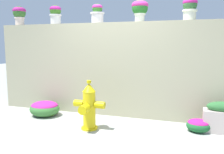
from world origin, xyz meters
TOP-DOWN VIEW (x-y plane):
  - ground_plane at (0.00, 0.00)m, footprint 24.00×24.00m
  - stone_wall at (0.00, 1.15)m, footprint 5.31×0.42m
  - potted_plant_0 at (-2.35, 1.13)m, footprint 0.30×0.30m
  - potted_plant_1 at (-1.44, 1.17)m, footprint 0.26×0.26m
  - potted_plant_2 at (-0.44, 1.15)m, footprint 0.29×0.29m
  - potted_plant_3 at (0.44, 1.17)m, footprint 0.33×0.33m
  - potted_plant_4 at (1.37, 1.12)m, footprint 0.27×0.27m
  - fire_hydrant at (-0.19, 0.09)m, footprint 0.56×0.44m
  - flower_bush_left at (-1.37, 0.53)m, footprint 0.61×0.55m
  - flower_bush_right at (1.60, 0.55)m, footprint 0.39×0.36m
  - planter_box at (1.97, 0.62)m, footprint 0.60×0.28m

SIDE VIEW (x-z plane):
  - ground_plane at x=0.00m, z-range 0.00..0.00m
  - flower_bush_right at x=1.60m, z-range 0.00..0.23m
  - flower_bush_left at x=-1.37m, z-range 0.01..0.32m
  - planter_box at x=1.97m, z-range -0.01..0.51m
  - fire_hydrant at x=-0.19m, z-range -0.03..0.81m
  - stone_wall at x=0.00m, z-range 0.00..1.88m
  - potted_plant_2 at x=-0.44m, z-range 1.89..2.29m
  - potted_plant_4 at x=1.37m, z-range 1.92..2.33m
  - potted_plant_1 at x=-1.44m, z-range 1.92..2.33m
  - potted_plant_3 at x=0.44m, z-range 1.94..2.37m
  - potted_plant_0 at x=-2.35m, z-range 1.94..2.37m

